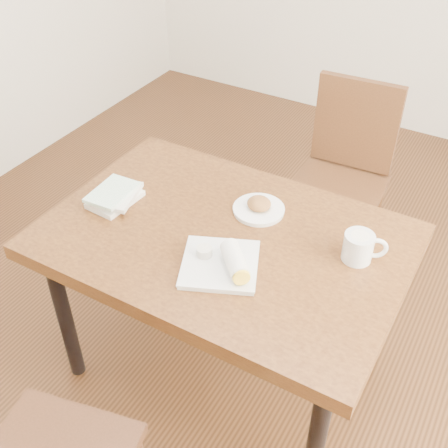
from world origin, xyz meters
The scene contains 7 objects.
ground centered at (0.00, 0.00, -0.01)m, with size 4.00×5.00×0.01m, color #472814.
table centered at (0.00, 0.00, 0.67)m, with size 1.28×0.87×0.75m.
chair_far centered at (0.13, 0.94, 0.55)m, with size 0.44×0.44×0.95m.
plate_scone centered at (0.04, 0.18, 0.77)m, with size 0.19×0.19×0.06m.
coffee_mug centered at (0.45, 0.12, 0.80)m, with size 0.14×0.10×0.10m.
plate_burrito centered at (0.09, -0.15, 0.78)m, with size 0.33×0.33×0.08m.
book_stack centered at (-0.46, -0.03, 0.78)m, with size 0.17×0.22×0.05m.
Camera 1 is at (0.77, -1.33, 2.03)m, focal length 45.00 mm.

